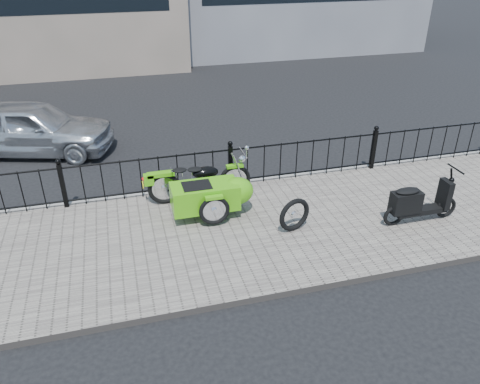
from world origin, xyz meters
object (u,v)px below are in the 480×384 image
object	(u,v)px
motorcycle_sidecar	(212,191)
spare_tire	(294,215)
sedan_car	(32,128)
scooter	(417,203)

from	to	relation	value
motorcycle_sidecar	spare_tire	bearing A→B (deg)	-38.17
motorcycle_sidecar	spare_tire	xyz separation A→B (m)	(1.34, -1.05, -0.14)
spare_tire	sedan_car	world-z (taller)	sedan_car
motorcycle_sidecar	scooter	distance (m)	3.97
scooter	sedan_car	bearing A→B (deg)	142.12
spare_tire	sedan_car	bearing A→B (deg)	133.02
scooter	spare_tire	distance (m)	2.40
scooter	motorcycle_sidecar	bearing A→B (deg)	159.45
scooter	sedan_car	size ratio (longest dim) A/B	0.39
spare_tire	motorcycle_sidecar	bearing A→B (deg)	141.83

